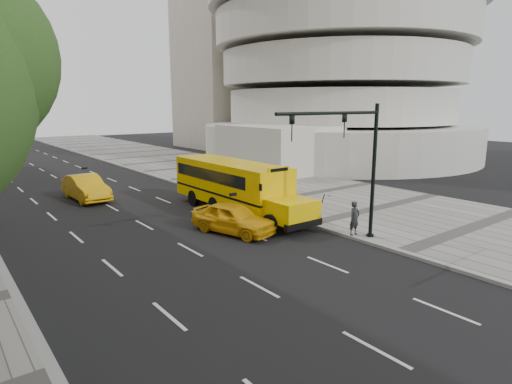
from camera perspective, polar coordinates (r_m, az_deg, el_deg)
ground at (r=24.15m, az=-12.50°, el=-3.93°), size 140.00×140.00×0.00m
sidewalk_museum at (r=30.99m, az=7.95°, el=-0.20°), size 12.00×140.00×0.15m
curb_museum at (r=27.12m, az=-0.98°, el=-1.78°), size 0.30×140.00×0.15m
guggenheim at (r=56.18m, az=7.28°, el=18.91°), size 33.20×42.20×35.00m
school_bus at (r=25.54m, az=-3.06°, el=1.24°), size 2.96×11.56×3.19m
taxi_near at (r=21.48m, az=-3.05°, el=-3.49°), size 3.02×4.82×1.53m
taxi_far at (r=31.08m, az=-21.74°, el=0.55°), size 1.98×5.16×1.68m
pedestrian at (r=21.13m, az=13.00°, el=-3.44°), size 0.61×0.41×1.65m
traffic_signal at (r=19.43m, az=13.01°, el=4.63°), size 6.18×0.36×6.40m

